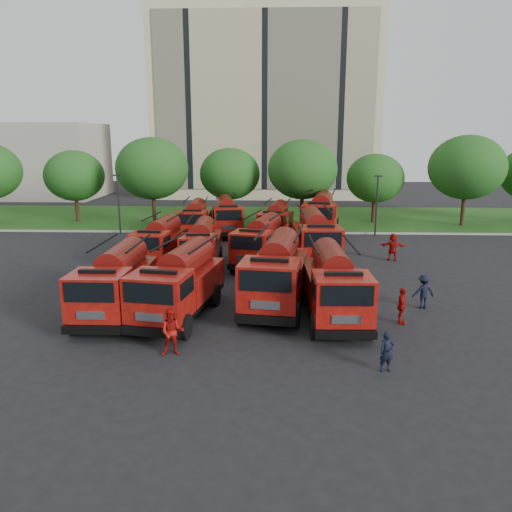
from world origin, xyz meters
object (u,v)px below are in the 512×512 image
(fire_truck_8, at_px, (196,220))
(firefighter_5, at_px, (392,260))
(fire_truck_7, at_px, (315,238))
(fire_truck_5, at_px, (202,244))
(fire_truck_10, at_px, (276,221))
(fire_truck_4, at_px, (160,241))
(fire_truck_9, at_px, (227,216))
(fire_truck_2, at_px, (277,272))
(firefighter_4, at_px, (179,278))
(firefighter_2, at_px, (400,324))
(fire_truck_0, at_px, (116,282))
(fire_truck_11, at_px, (321,214))
(fire_truck_3, at_px, (334,284))
(firefighter_0, at_px, (385,371))
(firefighter_3, at_px, (422,308))
(fire_truck_6, at_px, (261,241))
(firefighter_1, at_px, (173,355))
(fire_truck_1, at_px, (180,283))

(fire_truck_8, relative_size, firefighter_5, 3.56)
(fire_truck_7, height_order, fire_truck_8, fire_truck_7)
(fire_truck_5, bearing_deg, fire_truck_10, 59.78)
(fire_truck_4, height_order, fire_truck_9, fire_truck_9)
(fire_truck_2, xyz_separation_m, fire_truck_5, (-4.81, 7.57, -0.26))
(fire_truck_5, distance_m, firefighter_4, 3.22)
(fire_truck_5, relative_size, fire_truck_7, 0.86)
(firefighter_2, distance_m, firefighter_5, 12.21)
(fire_truck_2, distance_m, fire_truck_4, 11.37)
(fire_truck_0, relative_size, fire_truck_11, 0.87)
(fire_truck_11, bearing_deg, fire_truck_8, -162.33)
(fire_truck_3, bearing_deg, firefighter_0, -78.40)
(fire_truck_10, distance_m, firefighter_3, 18.35)
(fire_truck_2, distance_m, fire_truck_6, 8.49)
(fire_truck_2, bearing_deg, fire_truck_0, -161.14)
(fire_truck_4, bearing_deg, firefighter_0, -48.54)
(fire_truck_7, relative_size, fire_truck_11, 0.94)
(fire_truck_3, distance_m, firefighter_1, 8.11)
(firefighter_3, bearing_deg, firefighter_2, 43.70)
(fire_truck_11, distance_m, firefighter_3, 19.24)
(fire_truck_7, distance_m, fire_truck_9, 12.12)
(fire_truck_6, height_order, firefighter_2, fire_truck_6)
(fire_truck_9, distance_m, firefighter_0, 27.19)
(fire_truck_8, bearing_deg, fire_truck_6, -59.77)
(fire_truck_7, xyz_separation_m, firefighter_0, (1.34, -15.90, -1.70))
(fire_truck_0, distance_m, fire_truck_3, 10.18)
(firefighter_1, height_order, firefighter_2, firefighter_1)
(firefighter_5, bearing_deg, firefighter_1, 58.66)
(firefighter_1, relative_size, firefighter_2, 1.11)
(fire_truck_8, relative_size, fire_truck_11, 0.83)
(fire_truck_0, distance_m, firefighter_3, 14.89)
(fire_truck_0, xyz_separation_m, fire_truck_5, (2.73, 9.06, -0.13))
(fire_truck_6, xyz_separation_m, fire_truck_8, (-5.71, 8.77, -0.03))
(fire_truck_4, xyz_separation_m, fire_truck_9, (3.41, 10.52, 0.10))
(fire_truck_3, bearing_deg, fire_truck_5, 127.38)
(fire_truck_9, relative_size, firefighter_0, 4.81)
(fire_truck_10, xyz_separation_m, firefighter_1, (-4.00, -22.66, -1.48))
(fire_truck_2, xyz_separation_m, firefighter_3, (7.20, -0.07, -1.73))
(fire_truck_1, relative_size, fire_truck_11, 0.92)
(fire_truck_4, distance_m, firefighter_4, 4.20)
(fire_truck_1, bearing_deg, firefighter_4, 111.29)
(fire_truck_2, height_order, fire_truck_3, fire_truck_2)
(firefighter_4, bearing_deg, fire_truck_3, -171.70)
(fire_truck_6, xyz_separation_m, firefighter_0, (4.95, -15.42, -1.54))
(fire_truck_8, bearing_deg, firefighter_0, -69.03)
(fire_truck_8, height_order, firefighter_4, fire_truck_8)
(fire_truck_3, distance_m, firefighter_2, 3.45)
(fire_truck_4, height_order, fire_truck_11, fire_truck_11)
(fire_truck_1, xyz_separation_m, fire_truck_11, (8.35, 20.43, 0.15))
(fire_truck_7, relative_size, firefighter_5, 4.02)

